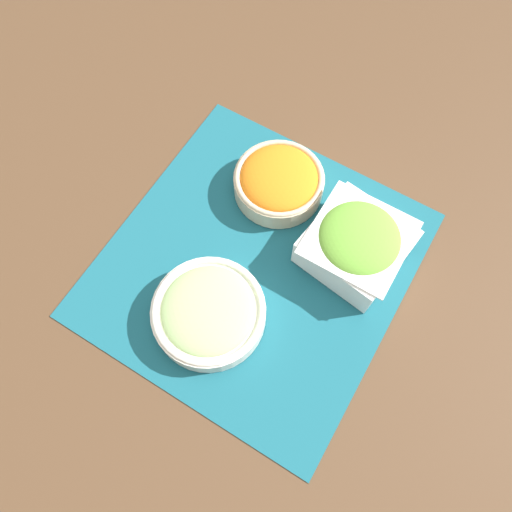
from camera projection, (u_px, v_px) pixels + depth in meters
ground_plane at (256, 264)px, 0.83m from camera, size 3.00×3.00×0.00m
placemat at (256, 264)px, 0.83m from camera, size 0.49×0.47×0.00m
cucumber_bowl at (209, 312)px, 0.77m from camera, size 0.18×0.18×0.05m
carrot_bowl at (279, 181)px, 0.86m from camera, size 0.16×0.16×0.06m
lettuce_bowl at (357, 244)px, 0.79m from camera, size 0.17×0.17×0.08m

